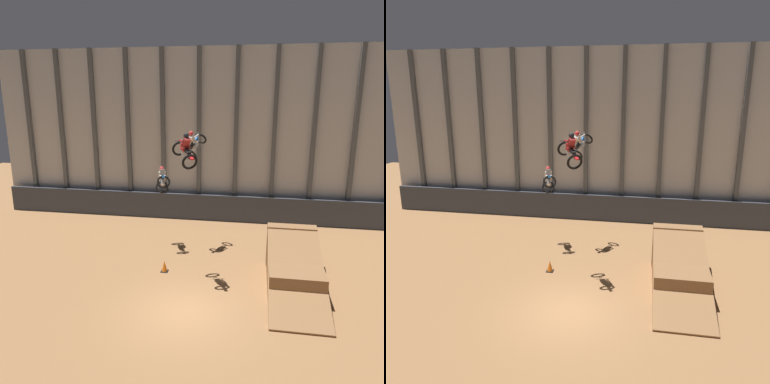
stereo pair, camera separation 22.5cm
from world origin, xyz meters
TOP-DOWN VIEW (x-y plane):
  - ground_plane at (0.00, 0.00)m, footprint 60.00×60.00m
  - arena_back_wall at (0.00, 12.30)m, footprint 32.00×0.40m
  - lower_barrier at (0.00, 11.66)m, footprint 31.36×0.20m
  - dirt_ramp at (4.62, 3.35)m, footprint 2.43×6.14m
  - rider_bike_left_air at (-2.51, 6.65)m, footprint 1.24×1.82m
  - rider_bike_center_air at (-0.74, 7.06)m, footprint 1.27×1.84m
  - rider_bike_right_air at (-0.50, 2.98)m, footprint 1.48×1.81m
  - traffic_cone_near_ramp at (-1.66, 3.40)m, footprint 0.36×0.36m

SIDE VIEW (x-z plane):
  - ground_plane at x=0.00m, z-range 0.00..0.00m
  - traffic_cone_near_ramp at x=-1.66m, z-range -0.01..0.57m
  - dirt_ramp at x=4.62m, z-range -0.39..1.96m
  - lower_barrier at x=0.00m, z-range 0.00..1.86m
  - rider_bike_left_air at x=-2.51m, z-range 3.12..4.79m
  - arena_back_wall at x=0.00m, z-range 0.00..11.75m
  - rider_bike_center_air at x=-0.74m, z-range 5.18..6.87m
  - rider_bike_right_air at x=-0.50m, z-range 5.42..7.06m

